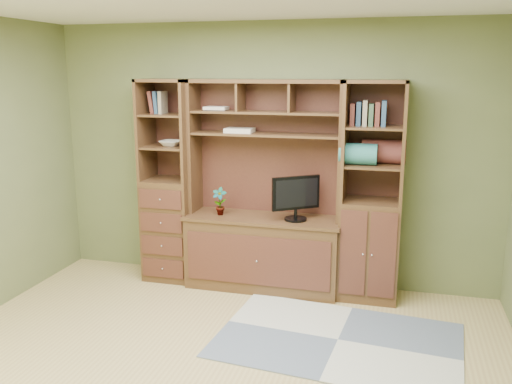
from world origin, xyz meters
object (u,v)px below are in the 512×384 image
(left_tower, at_px, (169,181))
(monitor, at_px, (296,190))
(center_hutch, at_px, (263,187))
(right_tower, at_px, (372,193))

(left_tower, relative_size, monitor, 3.48)
(center_hutch, distance_m, right_tower, 1.03)
(right_tower, distance_m, monitor, 0.70)
(left_tower, xyz_separation_m, right_tower, (2.02, 0.00, 0.00))
(left_tower, xyz_separation_m, monitor, (1.33, -0.07, -0.00))
(left_tower, relative_size, right_tower, 1.00)
(monitor, bearing_deg, center_hutch, 138.47)
(center_hutch, bearing_deg, left_tower, 177.71)
(right_tower, height_order, monitor, right_tower)
(center_hutch, distance_m, left_tower, 1.00)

